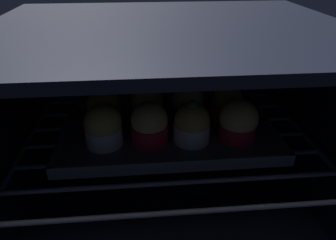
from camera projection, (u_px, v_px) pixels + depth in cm
name	position (u px, v px, depth cm)	size (l,w,h in cm)	color
oven_cavity	(167.00, 114.00, 62.65)	(59.00, 47.00, 37.00)	black
oven_rack	(169.00, 140.00, 60.58)	(54.80, 42.00, 0.80)	#444756
baking_tray	(168.00, 132.00, 61.22)	(40.20, 24.04, 2.20)	#4C4C51
muffin_row0_col0	(103.00, 126.00, 54.81)	(6.58, 6.58, 7.71)	silver
muffin_row0_col1	(149.00, 124.00, 55.34)	(6.56, 6.56, 7.86)	red
muffin_row0_col2	(192.00, 124.00, 55.89)	(6.56, 6.56, 8.04)	silver
muffin_row0_col3	(238.00, 121.00, 56.59)	(7.00, 7.00, 7.69)	red
muffin_row1_col0	(104.00, 107.00, 61.55)	(6.80, 6.80, 7.91)	#0C8C84
muffin_row1_col1	(147.00, 105.00, 62.18)	(6.56, 6.56, 7.79)	#7A238C
muffin_row1_col2	(187.00, 103.00, 63.44)	(6.66, 6.66, 7.54)	#1928B7
muffin_row1_col3	(227.00, 103.00, 64.06)	(6.56, 6.56, 7.20)	red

